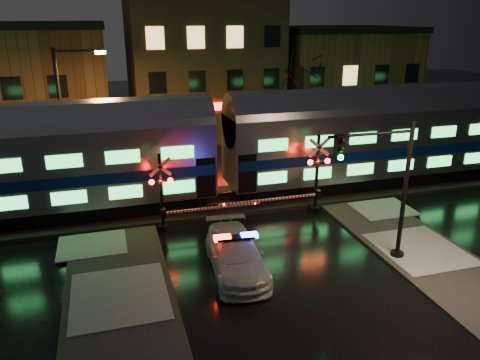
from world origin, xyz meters
name	(u,v)px	position (x,y,z in m)	size (l,w,h in m)	color
ground	(260,241)	(0.00, 0.00, 0.00)	(120.00, 120.00, 0.00)	black
ballast	(231,200)	(0.00, 5.00, 0.12)	(90.00, 4.20, 0.24)	black
sidewalk_left	(124,350)	(-6.50, -6.00, 0.06)	(4.00, 20.00, 0.12)	#2D2D2D
sidewalk_right	(468,286)	(6.50, -6.00, 0.06)	(4.00, 20.00, 0.12)	#2D2D2D
building_left	(15,89)	(-13.00, 22.00, 4.50)	(14.00, 10.00, 9.00)	brown
building_mid	(200,66)	(2.00, 22.50, 5.75)	(12.00, 11.00, 11.50)	brown
building_right	(336,79)	(15.00, 22.00, 4.25)	(12.00, 10.00, 8.50)	brown
train	(220,145)	(-0.64, 5.00, 3.38)	(51.00, 3.12, 5.92)	black
police_car	(236,255)	(-1.80, -2.28, 0.75)	(2.47, 5.24, 1.64)	silver
crossing_signal_right	(311,182)	(3.55, 2.31, 1.77)	(6.03, 0.67, 4.27)	black
crossing_signal_left	(170,200)	(-3.80, 2.30, 1.60)	(5.48, 0.64, 3.88)	black
traffic_light	(385,191)	(4.23, -3.26, 3.22)	(3.92, 0.70, 6.06)	black
streetlight	(67,113)	(-8.44, 9.00, 4.81)	(2.79, 0.29, 8.34)	black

